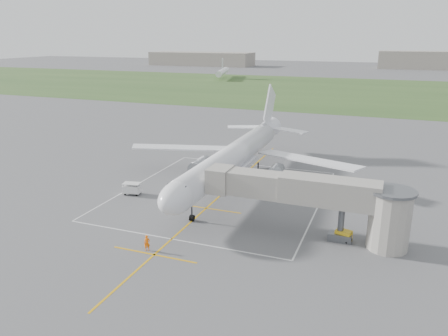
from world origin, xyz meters
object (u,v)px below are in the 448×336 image
at_px(jet_bridge, 322,199).
at_px(baggage_cart, 132,189).
at_px(airliner, 233,157).
at_px(ramp_worker_nose, 147,243).
at_px(gpu_unit, 343,236).
at_px(ramp_worker_wing, 219,172).

relative_size(jet_bridge, baggage_cart, 8.57).
relative_size(airliner, ramp_worker_nose, 26.55).
bearing_deg(jet_bridge, baggage_cart, 170.73).
bearing_deg(ramp_worker_nose, baggage_cart, 101.67).
bearing_deg(gpu_unit, ramp_worker_wing, 158.05).
height_order(baggage_cart, ramp_worker_nose, ramp_worker_nose).
xyz_separation_m(jet_bridge, ramp_worker_nose, (-16.90, -9.90, -3.86)).
relative_size(airliner, baggage_cart, 17.12).
xyz_separation_m(airliner, baggage_cart, (-12.27, -9.68, -3.51)).
bearing_deg(baggage_cart, gpu_unit, -19.75).
bearing_deg(ramp_worker_wing, gpu_unit, -177.49).
bearing_deg(baggage_cart, jet_bridge, -20.65).
xyz_separation_m(jet_bridge, baggage_cart, (-27.99, 4.57, -3.86)).
bearing_deg(ramp_worker_wing, jet_bridge, 178.73).
height_order(airliner, ramp_worker_nose, airliner).
height_order(airliner, ramp_worker_wing, airliner).
xyz_separation_m(gpu_unit, ramp_worker_nose, (-19.55, -9.97, 0.24)).
bearing_deg(jet_bridge, ramp_worker_wing, 138.79).
bearing_deg(airliner, baggage_cart, -141.72).
height_order(airliner, gpu_unit, airliner).
xyz_separation_m(gpu_unit, baggage_cart, (-30.64, 4.51, 0.25)).
xyz_separation_m(gpu_unit, ramp_worker_wing, (-21.64, 16.56, 0.25)).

